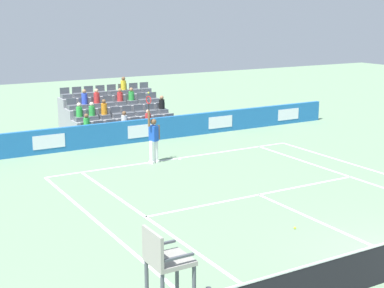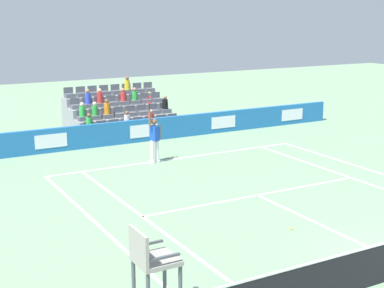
# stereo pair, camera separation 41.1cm
# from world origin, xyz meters

# --- Properties ---
(line_baseline) EXTENTS (10.97, 0.10, 0.01)m
(line_baseline) POSITION_xyz_m (0.00, -11.89, 0.00)
(line_baseline) COLOR white
(line_baseline) RESTS_ON ground
(line_service) EXTENTS (8.23, 0.10, 0.01)m
(line_service) POSITION_xyz_m (0.00, -6.40, 0.00)
(line_service) COLOR white
(line_service) RESTS_ON ground
(line_centre_service) EXTENTS (0.10, 6.40, 0.01)m
(line_centre_service) POSITION_xyz_m (0.00, -3.20, 0.00)
(line_centre_service) COLOR white
(line_centre_service) RESTS_ON ground
(line_singles_sideline_left) EXTENTS (0.10, 11.89, 0.01)m
(line_singles_sideline_left) POSITION_xyz_m (4.12, -5.95, 0.00)
(line_singles_sideline_left) COLOR white
(line_singles_sideline_left) RESTS_ON ground
(line_singles_sideline_right) EXTENTS (0.10, 11.89, 0.01)m
(line_singles_sideline_right) POSITION_xyz_m (-4.12, -5.95, 0.00)
(line_singles_sideline_right) COLOR white
(line_singles_sideline_right) RESTS_ON ground
(line_doubles_sideline_left) EXTENTS (0.10, 11.89, 0.01)m
(line_doubles_sideline_left) POSITION_xyz_m (5.49, -5.95, 0.00)
(line_doubles_sideline_left) COLOR white
(line_doubles_sideline_left) RESTS_ON ground
(line_centre_mark) EXTENTS (0.10, 0.20, 0.01)m
(line_centre_mark) POSITION_xyz_m (0.00, -11.79, 0.00)
(line_centre_mark) COLOR white
(line_centre_mark) RESTS_ON ground
(sponsor_barrier) EXTENTS (21.49, 0.22, 1.04)m
(sponsor_barrier) POSITION_xyz_m (-0.00, -15.42, 0.52)
(sponsor_barrier) COLOR #1E66AD
(sponsor_barrier) RESTS_ON ground
(tennis_player) EXTENTS (0.53, 0.40, 2.85)m
(tennis_player) POSITION_xyz_m (1.16, -11.76, 0.99)
(tennis_player) COLOR white
(tennis_player) RESTS_ON ground
(umpire_chair) EXTENTS (0.70, 0.70, 2.34)m
(umpire_chair) POSITION_xyz_m (6.76, -0.05, 1.52)
(umpire_chair) COLOR #474C54
(umpire_chair) RESTS_ON ground
(stadium_stand) EXTENTS (4.96, 3.80, 2.56)m
(stadium_stand) POSITION_xyz_m (0.01, -18.35, 0.69)
(stadium_stand) COLOR gray
(stadium_stand) RESTS_ON ground
(loose_tennis_ball) EXTENTS (0.07, 0.07, 0.07)m
(loose_tennis_ball) POSITION_xyz_m (0.96, -3.47, 0.03)
(loose_tennis_ball) COLOR #D1E533
(loose_tennis_ball) RESTS_ON ground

